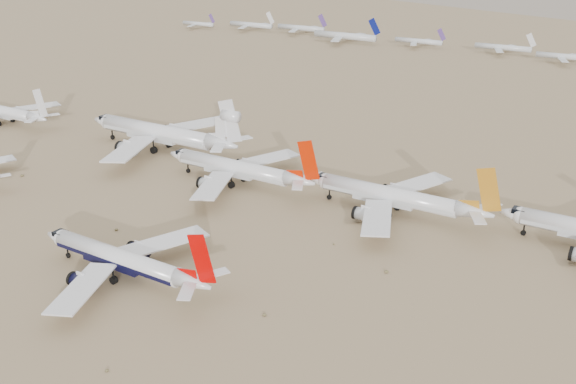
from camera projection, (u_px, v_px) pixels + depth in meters
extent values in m
plane|color=#7E6349|center=(167.00, 286.00, 139.77)|extent=(7000.00, 7000.00, 0.00)
cylinder|color=white|center=(117.00, 257.00, 142.14)|extent=(35.54, 4.20, 4.20)
cube|color=black|center=(117.00, 259.00, 142.34)|extent=(34.83, 4.26, 0.95)
sphere|color=white|center=(63.00, 238.00, 150.84)|extent=(4.20, 4.20, 4.20)
cube|color=black|center=(60.00, 233.00, 150.72)|extent=(2.94, 2.73, 1.05)
cone|color=white|center=(194.00, 282.00, 131.26)|extent=(8.88, 4.20, 4.20)
cube|color=white|center=(82.00, 288.00, 131.26)|extent=(13.72, 21.63, 0.66)
cube|color=white|center=(187.00, 291.00, 127.00)|extent=(5.64, 7.38, 0.25)
cylinder|color=black|center=(82.00, 282.00, 137.22)|extent=(4.94, 3.02, 3.02)
cube|color=white|center=(165.00, 242.00, 150.88)|extent=(13.72, 21.63, 0.66)
cube|color=white|center=(213.00, 274.00, 133.43)|extent=(5.64, 7.38, 0.25)
cylinder|color=black|center=(139.00, 250.00, 150.96)|extent=(4.94, 3.02, 3.02)
cube|color=#CD0100|center=(202.00, 259.00, 127.75)|extent=(6.73, 0.34, 11.10)
cylinder|color=black|center=(68.00, 255.00, 151.91)|extent=(1.26, 0.53, 1.26)
cylinder|color=black|center=(114.00, 280.00, 140.58)|extent=(1.76, 1.05, 1.76)
cylinder|color=black|center=(133.00, 269.00, 145.21)|extent=(1.76, 1.05, 1.76)
cube|color=white|center=(0.00, 176.00, 189.14)|extent=(4.85, 6.34, 0.22)
sphere|color=white|center=(521.00, 215.00, 162.05)|extent=(4.56, 4.56, 4.56)
cube|color=black|center=(519.00, 210.00, 161.91)|extent=(3.19, 2.97, 1.14)
cylinder|color=black|center=(523.00, 233.00, 163.20)|extent=(1.37, 0.57, 1.37)
cylinder|color=white|center=(388.00, 195.00, 174.52)|extent=(38.64, 4.70, 4.70)
cube|color=silver|center=(388.00, 197.00, 174.74)|extent=(37.87, 4.77, 1.06)
sphere|color=white|center=(326.00, 181.00, 183.98)|extent=(4.70, 4.70, 4.70)
cube|color=black|center=(324.00, 177.00, 183.85)|extent=(3.29, 3.05, 1.17)
cone|color=white|center=(475.00, 212.00, 162.69)|extent=(9.66, 4.70, 4.70)
cube|color=white|center=(377.00, 217.00, 162.65)|extent=(14.92, 23.52, 0.73)
cube|color=white|center=(478.00, 218.00, 158.04)|extent=(6.13, 8.02, 0.28)
cylinder|color=silver|center=(365.00, 215.00, 169.15)|extent=(5.37, 3.38, 3.38)
cube|color=white|center=(417.00, 184.00, 184.08)|extent=(14.92, 23.52, 0.73)
cube|color=white|center=(488.00, 206.00, 165.06)|extent=(6.13, 8.02, 0.28)
cylinder|color=silver|center=(394.00, 192.00, 184.20)|extent=(5.37, 3.38, 3.38)
cube|color=orange|center=(489.00, 190.00, 158.86)|extent=(7.32, 0.38, 12.07)
cylinder|color=black|center=(329.00, 197.00, 185.17)|extent=(1.41, 0.59, 1.41)
cylinder|color=black|center=(388.00, 215.00, 172.80)|extent=(1.97, 1.17, 1.97)
cylinder|color=black|center=(397.00, 207.00, 177.97)|extent=(1.97, 1.17, 1.97)
cylinder|color=white|center=(233.00, 167.00, 195.06)|extent=(38.50, 4.71, 4.71)
cube|color=silver|center=(233.00, 169.00, 195.28)|extent=(37.73, 4.78, 1.06)
sphere|color=white|center=(185.00, 156.00, 204.49)|extent=(4.71, 4.71, 4.71)
cube|color=black|center=(183.00, 152.00, 204.35)|extent=(3.29, 3.06, 1.18)
cone|color=white|center=(300.00, 181.00, 183.27)|extent=(9.63, 4.71, 4.71)
cube|color=white|center=(213.00, 185.00, 183.23)|extent=(14.87, 23.43, 0.73)
cube|color=white|center=(298.00, 185.00, 178.63)|extent=(6.11, 7.99, 0.28)
cylinder|color=silver|center=(208.00, 184.00, 189.71)|extent=(5.35, 3.39, 3.39)
cube|color=white|center=(266.00, 159.00, 204.60)|extent=(14.87, 23.43, 0.73)
cube|color=white|center=(314.00, 175.00, 185.63)|extent=(6.11, 7.99, 0.28)
cylinder|color=silver|center=(246.00, 166.00, 204.72)|extent=(5.35, 3.39, 3.39)
cube|color=red|center=(308.00, 160.00, 179.45)|extent=(7.30, 0.38, 12.02)
cylinder|color=black|center=(188.00, 171.00, 205.68)|extent=(1.41, 0.59, 1.41)
cylinder|color=black|center=(231.00, 185.00, 193.34)|extent=(1.98, 1.18, 1.98)
cylinder|color=black|center=(244.00, 178.00, 198.53)|extent=(1.98, 1.18, 1.98)
cylinder|color=white|center=(156.00, 132.00, 225.79)|extent=(47.57, 5.70, 5.70)
cube|color=silver|center=(156.00, 134.00, 226.05)|extent=(46.61, 5.78, 1.28)
sphere|color=white|center=(108.00, 122.00, 237.44)|extent=(5.70, 5.70, 5.70)
cube|color=black|center=(106.00, 118.00, 237.27)|extent=(3.99, 3.70, 1.42)
cone|color=white|center=(223.00, 144.00, 211.22)|extent=(11.89, 5.70, 5.70)
cube|color=white|center=(130.00, 149.00, 211.20)|extent=(18.37, 28.95, 0.89)
cube|color=white|center=(218.00, 147.00, 205.51)|extent=(7.55, 9.87, 0.34)
cylinder|color=silver|center=(128.00, 149.00, 219.19)|extent=(6.61, 4.10, 4.10)
cube|color=white|center=(195.00, 125.00, 237.52)|extent=(18.37, 28.95, 0.89)
cube|color=white|center=(238.00, 139.00, 214.13)|extent=(7.55, 9.87, 0.34)
cylinder|color=silver|center=(173.00, 132.00, 237.64)|extent=(6.61, 4.10, 4.10)
cube|color=white|center=(230.00, 121.00, 206.52)|extent=(9.01, 0.46, 14.85)
cylinder|color=white|center=(231.00, 116.00, 205.67)|extent=(5.95, 3.69, 3.69)
cylinder|color=black|center=(113.00, 137.00, 238.88)|extent=(1.71, 0.71, 1.71)
cylinder|color=black|center=(154.00, 150.00, 223.69)|extent=(2.39, 1.42, 2.39)
cylinder|color=black|center=(169.00, 144.00, 229.96)|extent=(2.39, 1.42, 2.39)
cylinder|color=white|center=(2.00, 111.00, 257.37)|extent=(36.23, 4.45, 4.45)
cube|color=silver|center=(2.00, 112.00, 257.58)|extent=(35.51, 4.52, 1.00)
cone|color=white|center=(38.00, 118.00, 246.27)|extent=(9.06, 4.45, 4.45)
cube|color=white|center=(32.00, 120.00, 241.90)|extent=(5.75, 7.52, 0.27)
cube|color=white|center=(33.00, 107.00, 266.35)|extent=(13.99, 22.05, 0.69)
cube|color=white|center=(50.00, 115.00, 248.50)|extent=(5.75, 7.52, 0.27)
cylinder|color=silver|center=(19.00, 112.00, 266.47)|extent=(5.03, 3.21, 3.21)
cube|color=white|center=(40.00, 103.00, 242.68)|extent=(6.87, 0.36, 11.31)
cylinder|color=black|center=(12.00, 120.00, 260.65)|extent=(1.87, 1.11, 1.87)
cylinder|color=silver|center=(198.00, 24.00, 513.89)|extent=(30.02, 2.97, 2.97)
cube|color=#553887|center=(212.00, 18.00, 505.09)|extent=(5.98, 0.30, 7.53)
cube|color=silver|center=(192.00, 25.00, 507.94)|extent=(7.91, 13.82, 0.30)
cube|color=silver|center=(204.00, 23.00, 520.17)|extent=(7.91, 13.82, 0.30)
cylinder|color=silver|center=(251.00, 25.00, 504.61)|extent=(38.78, 3.83, 3.83)
cube|color=white|center=(270.00, 18.00, 493.24)|extent=(7.72, 0.38, 9.73)
cube|color=silver|center=(243.00, 27.00, 496.93)|extent=(10.22, 17.85, 0.38)
cube|color=silver|center=(258.00, 24.00, 512.73)|extent=(10.22, 17.85, 0.38)
cylinder|color=silver|center=(301.00, 28.00, 487.50)|extent=(39.66, 3.92, 3.92)
cube|color=#553887|center=(323.00, 21.00, 475.87)|extent=(7.90, 0.39, 9.95)
cube|color=silver|center=(294.00, 30.00, 479.65)|extent=(10.45, 18.26, 0.39)
cube|color=silver|center=(308.00, 27.00, 495.80)|extent=(10.45, 18.26, 0.39)
cylinder|color=silver|center=(345.00, 36.00, 447.52)|extent=(46.94, 4.64, 4.64)
cube|color=navy|center=(374.00, 27.00, 433.75)|extent=(9.35, 0.46, 11.78)
cube|color=silver|center=(337.00, 39.00, 438.22)|extent=(12.37, 21.61, 0.46)
cube|color=silver|center=(353.00, 35.00, 457.34)|extent=(12.37, 21.61, 0.46)
cylinder|color=silver|center=(418.00, 41.00, 430.43)|extent=(33.02, 3.26, 3.26)
cube|color=#553887|center=(442.00, 35.00, 420.75)|extent=(6.58, 0.33, 8.28)
cube|color=silver|center=(414.00, 44.00, 423.89)|extent=(8.70, 15.20, 0.33)
cube|color=silver|center=(423.00, 40.00, 437.34)|extent=(8.70, 15.20, 0.33)
cylinder|color=silver|center=(503.00, 47.00, 406.18)|extent=(35.34, 3.49, 3.49)
cube|color=white|center=(531.00, 40.00, 395.82)|extent=(7.04, 0.35, 8.86)
cube|color=silver|center=(499.00, 50.00, 399.18)|extent=(9.31, 16.27, 0.35)
cube|color=silver|center=(506.00, 46.00, 413.57)|extent=(9.31, 16.27, 0.35)
cylinder|color=silver|center=(566.00, 57.00, 376.28)|extent=(33.62, 3.32, 3.32)
cube|color=silver|center=(563.00, 60.00, 369.62)|extent=(8.86, 15.48, 0.33)
cube|color=silver|center=(568.00, 55.00, 383.31)|extent=(8.86, 15.48, 0.33)
ellipsoid|color=brown|center=(22.00, 175.00, 202.79)|extent=(1.12, 1.12, 0.62)
ellipsoid|color=brown|center=(116.00, 230.00, 165.89)|extent=(0.98, 0.98, 0.54)
ellipsoid|color=brown|center=(107.00, 370.00, 112.66)|extent=(0.70, 0.70, 0.39)
ellipsoid|color=brown|center=(264.00, 315.00, 128.98)|extent=(0.84, 0.84, 0.46)
ellipsoid|color=brown|center=(386.00, 272.00, 145.31)|extent=(0.98, 0.98, 0.54)
ellipsoid|color=brown|center=(334.00, 244.00, 158.37)|extent=(0.55, 0.55, 0.30)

